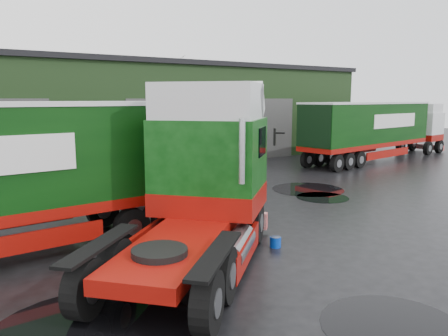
# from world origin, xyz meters

# --- Properties ---
(ground) EXTENTS (100.00, 100.00, 0.00)m
(ground) POSITION_xyz_m (0.00, 0.00, 0.00)
(ground) COLOR black
(warehouse) EXTENTS (32.40, 12.40, 6.30)m
(warehouse) POSITION_xyz_m (2.00, 20.00, 3.16)
(warehouse) COLOR black
(warehouse) RESTS_ON ground
(hero_tractor) EXTENTS (7.23, 7.15, 4.44)m
(hero_tractor) POSITION_xyz_m (-3.97, -0.82, 2.22)
(hero_tractor) COLOR #0C410F
(hero_tractor) RESTS_ON ground
(lorry_right) EXTENTS (14.76, 4.72, 3.82)m
(lorry_right) POSITION_xyz_m (14.05, 9.00, 1.91)
(lorry_right) COLOR silver
(lorry_right) RESTS_ON ground
(wash_bucket) EXTENTS (0.31, 0.31, 0.28)m
(wash_bucket) POSITION_xyz_m (-1.17, -0.56, 0.14)
(wash_bucket) COLOR #0834AD
(wash_bucket) RESTS_ON ground
(tree_back_b) EXTENTS (4.40, 4.40, 7.50)m
(tree_back_b) POSITION_xyz_m (10.00, 30.00, 3.75)
(tree_back_b) COLOR black
(tree_back_b) RESTS_ON ground
(puddle_0) EXTENTS (2.58, 2.58, 0.01)m
(puddle_0) POSITION_xyz_m (-2.09, -4.99, 0.00)
(puddle_0) COLOR black
(puddle_0) RESTS_ON ground
(puddle_1) EXTENTS (2.12, 2.12, 0.01)m
(puddle_1) POSITION_xyz_m (4.28, 3.12, 0.00)
(puddle_1) COLOR black
(puddle_1) RESTS_ON ground
(puddle_2) EXTENTS (3.74, 3.74, 0.01)m
(puddle_2) POSITION_xyz_m (-6.66, -2.40, 0.00)
(puddle_2) COLOR black
(puddle_2) RESTS_ON ground
(puddle_4) EXTENTS (3.17, 3.17, 0.01)m
(puddle_4) POSITION_xyz_m (4.90, 4.64, 0.00)
(puddle_4) COLOR black
(puddle_4) RESTS_ON ground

